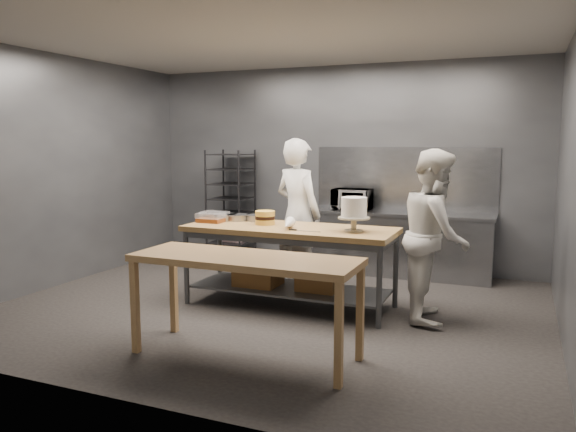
% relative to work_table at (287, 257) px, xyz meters
% --- Properties ---
extents(ground, '(6.00, 6.00, 0.00)m').
position_rel_work_table_xyz_m(ground, '(-0.14, -0.19, -0.57)').
color(ground, black).
rests_on(ground, ground).
extents(back_wall, '(6.00, 0.04, 3.00)m').
position_rel_work_table_xyz_m(back_wall, '(-0.14, 2.31, 0.93)').
color(back_wall, '#4C4F54').
rests_on(back_wall, ground).
extents(work_table, '(2.40, 0.90, 0.92)m').
position_rel_work_table_xyz_m(work_table, '(0.00, 0.00, 0.00)').
color(work_table, olive).
rests_on(work_table, ground).
extents(near_counter, '(2.00, 0.70, 0.90)m').
position_rel_work_table_xyz_m(near_counter, '(0.27, -1.57, 0.24)').
color(near_counter, olive).
rests_on(near_counter, ground).
extents(back_counter, '(2.60, 0.60, 0.90)m').
position_rel_work_table_xyz_m(back_counter, '(0.86, 1.99, -0.12)').
color(back_counter, slate).
rests_on(back_counter, ground).
extents(splashback_panel, '(2.60, 0.02, 0.90)m').
position_rel_work_table_xyz_m(splashback_panel, '(0.86, 2.29, 0.78)').
color(splashback_panel, slate).
rests_on(splashback_panel, back_counter).
extents(speed_rack, '(0.63, 0.68, 1.75)m').
position_rel_work_table_xyz_m(speed_rack, '(-1.76, 1.91, 0.28)').
color(speed_rack, black).
rests_on(speed_rack, ground).
extents(chef_behind, '(0.82, 0.69, 1.92)m').
position_rel_work_table_xyz_m(chef_behind, '(-0.18, 0.79, 0.39)').
color(chef_behind, white).
rests_on(chef_behind, ground).
extents(chef_right, '(0.81, 0.97, 1.81)m').
position_rel_work_table_xyz_m(chef_right, '(1.63, 0.15, 0.33)').
color(chef_right, silver).
rests_on(chef_right, ground).
extents(microwave, '(0.54, 0.37, 0.30)m').
position_rel_work_table_xyz_m(microwave, '(0.18, 1.99, 0.48)').
color(microwave, black).
rests_on(microwave, back_counter).
extents(frosted_cake_stand, '(0.34, 0.34, 0.37)m').
position_rel_work_table_xyz_m(frosted_cake_stand, '(0.80, -0.05, 0.59)').
color(frosted_cake_stand, '#A79F85').
rests_on(frosted_cake_stand, work_table).
extents(layer_cake, '(0.23, 0.23, 0.16)m').
position_rel_work_table_xyz_m(layer_cake, '(-0.31, 0.06, 0.43)').
color(layer_cake, gold).
rests_on(layer_cake, work_table).
extents(cake_pans, '(0.67, 0.35, 0.07)m').
position_rel_work_table_xyz_m(cake_pans, '(-0.76, 0.24, 0.39)').
color(cake_pans, gray).
rests_on(cake_pans, work_table).
extents(piping_bag, '(0.21, 0.40, 0.12)m').
position_rel_work_table_xyz_m(piping_bag, '(0.09, -0.19, 0.41)').
color(piping_bag, white).
rests_on(piping_bag, work_table).
extents(offset_spatula, '(0.36, 0.02, 0.02)m').
position_rel_work_table_xyz_m(offset_spatula, '(0.25, -0.23, 0.35)').
color(offset_spatula, slate).
rests_on(offset_spatula, work_table).
extents(pastry_clamshells, '(0.35, 0.37, 0.11)m').
position_rel_work_table_xyz_m(pastry_clamshells, '(-1.00, 0.04, 0.40)').
color(pastry_clamshells, brown).
rests_on(pastry_clamshells, work_table).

